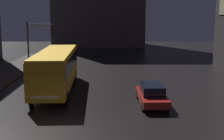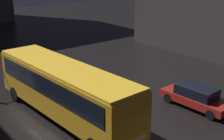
# 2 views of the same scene
# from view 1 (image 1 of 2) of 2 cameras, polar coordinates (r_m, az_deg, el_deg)

# --- Properties ---
(ground_plane) EXTENTS (120.00, 120.00, 0.00)m
(ground_plane) POSITION_cam_1_polar(r_m,az_deg,el_deg) (16.97, -8.43, -11.49)
(ground_plane) COLOR black
(bus_near) EXTENTS (3.11, 11.67, 3.31)m
(bus_near) POSITION_cam_1_polar(r_m,az_deg,el_deg) (26.06, -10.32, 0.65)
(bus_near) COLOR orange
(bus_near) RESTS_ON ground
(car_taxi) EXTENTS (1.93, 4.73, 1.45)m
(car_taxi) POSITION_cam_1_polar(r_m,az_deg,el_deg) (22.06, 7.13, -4.39)
(car_taxi) COLOR maroon
(car_taxi) RESTS_ON ground
(traffic_light_main) EXTENTS (2.91, 0.35, 5.52)m
(traffic_light_main) POSITION_cam_1_polar(r_m,az_deg,el_deg) (35.00, -13.63, 5.64)
(traffic_light_main) COLOR #2D2D2D
(traffic_light_main) RESTS_ON ground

